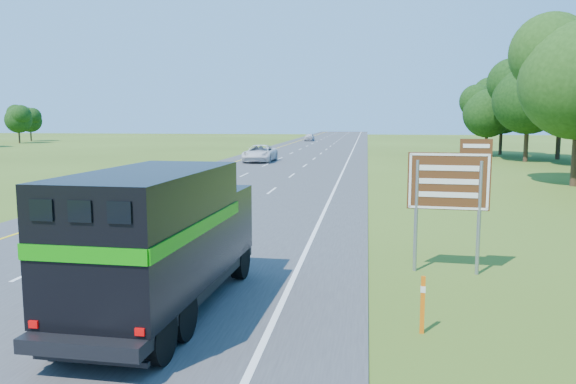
% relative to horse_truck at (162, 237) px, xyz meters
% --- Properties ---
extents(road, '(15.00, 260.00, 0.04)m').
position_rel_horse_truck_xyz_m(road, '(-3.01, 42.18, -1.74)').
color(road, '#38383A').
rests_on(road, ground).
extents(lane_markings, '(11.15, 260.00, 0.01)m').
position_rel_horse_truck_xyz_m(lane_markings, '(-3.01, 42.18, -1.71)').
color(lane_markings, yellow).
rests_on(lane_markings, road).
extents(horse_truck, '(2.54, 7.34, 3.21)m').
position_rel_horse_truck_xyz_m(horse_truck, '(0.00, 0.00, 0.00)').
color(horse_truck, black).
rests_on(horse_truck, road).
extents(white_suv, '(2.77, 6.00, 1.67)m').
position_rel_horse_truck_xyz_m(white_suv, '(-6.10, 43.07, -0.89)').
color(white_suv, silver).
rests_on(white_suv, road).
extents(far_car, '(1.79, 4.27, 1.44)m').
position_rel_horse_truck_xyz_m(far_car, '(-6.53, 95.28, -1.00)').
color(far_car, '#B7B6BE').
rests_on(far_car, road).
extents(exit_sign, '(2.22, 0.25, 3.77)m').
position_rel_horse_truck_xyz_m(exit_sign, '(6.68, 4.36, 0.69)').
color(exit_sign, gray).
rests_on(exit_sign, ground).
extents(delineator, '(0.10, 0.05, 1.19)m').
position_rel_horse_truck_xyz_m(delineator, '(5.55, -0.34, -1.12)').
color(delineator, '#E05C0B').
rests_on(delineator, ground).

